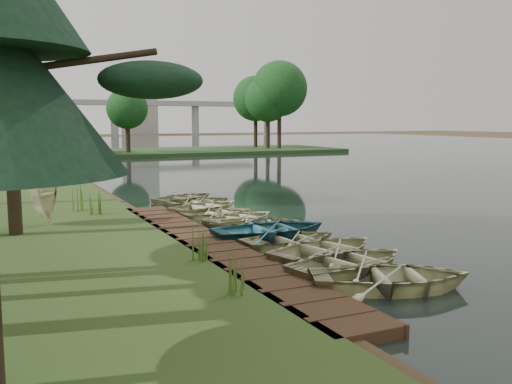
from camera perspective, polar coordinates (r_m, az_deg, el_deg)
name	(u,v)px	position (r m, az deg, el deg)	size (l,w,h in m)	color
ground	(259,248)	(18.00, 0.27, -5.65)	(300.00, 300.00, 0.00)	#3D2F1D
water	(474,167)	(52.08, 20.98, 2.36)	(130.00, 200.00, 0.05)	black
boardwalk	(211,248)	(17.35, -4.52, -5.65)	(1.60, 16.00, 0.30)	#392416
peninsula	(135,153)	(67.75, -12.03, 3.86)	(50.00, 14.00, 0.45)	#223E1B
far_trees	(104,98)	(67.00, -14.98, 9.05)	(45.60, 5.60, 8.80)	black
bridge	(80,106)	(137.31, -17.19, 8.19)	(95.90, 4.00, 8.60)	#A5A5A0
building_a	(136,101)	(160.37, -11.93, 8.86)	(10.00, 8.00, 18.00)	#A5A5A0
rowboat_0	(391,274)	(13.80, 13.38, -7.96)	(2.71, 3.80, 0.79)	#BFBC8A
rowboat_1	(351,259)	(15.02, 9.52, -6.63)	(2.68, 3.75, 0.78)	#BFBC8A
rowboat_2	(327,246)	(16.39, 7.08, -5.42)	(2.68, 3.75, 0.78)	#BFBC8A
rowboat_3	(291,237)	(17.86, 3.52, -4.49)	(2.34, 3.27, 0.68)	#BFBC8A
rowboat_4	(271,227)	(18.98, 1.53, -3.54)	(2.86, 4.01, 0.83)	#2B6C77
rowboat_5	(255,221)	(20.57, -0.06, -2.91)	(2.36, 3.30, 0.68)	#BFBC8A
rowboat_6	(242,216)	(21.59, -1.45, -2.43)	(2.34, 3.27, 0.68)	#BFBC8A
rowboat_7	(217,211)	(23.01, -3.89, -1.92)	(2.14, 2.99, 0.62)	#BFBC8A
rowboat_8	(206,205)	(24.40, -4.99, -1.29)	(2.48, 3.47, 0.72)	#BFBC8A
rowboat_9	(200,200)	(26.22, -5.59, -0.79)	(2.21, 3.09, 0.64)	#BFBC8A
rowboat_10	(185,196)	(27.33, -7.11, -0.42)	(2.42, 3.39, 0.70)	#BFBC8A
stored_rowboat	(47,215)	(21.65, -20.18, -2.22)	(2.25, 3.15, 0.65)	#BFBC8A
reeds_0	(238,271)	(12.37, -1.82, -7.92)	(0.60, 0.60, 0.96)	#3F661E
reeds_1	(199,241)	(15.26, -5.70, -4.95)	(0.60, 0.60, 1.00)	#3F661E
reeds_2	(95,203)	(23.38, -15.76, -1.03)	(0.60, 0.60, 0.93)	#3F661E
reeds_3	(78,197)	(24.52, -17.36, -0.51)	(0.60, 0.60, 1.10)	#3F661E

